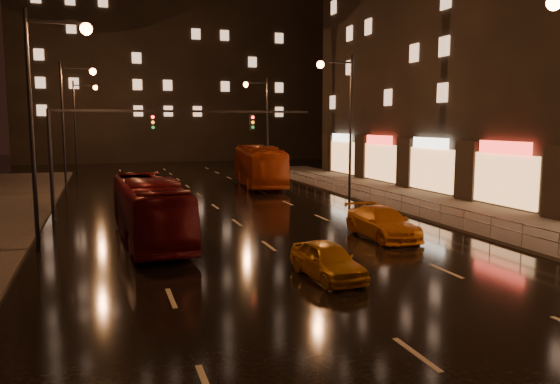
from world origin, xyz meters
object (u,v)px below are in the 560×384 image
object	(u,v)px
taxi_far	(383,223)
taxi_near	(328,260)
bus_curb	(259,166)
bus_red	(150,210)

from	to	relation	value
taxi_far	taxi_near	bearing A→B (deg)	-133.96
taxi_near	bus_curb	bearing A→B (deg)	75.08
taxi_near	taxi_far	distance (m)	7.50
bus_curb	taxi_far	bearing A→B (deg)	-83.75
bus_red	bus_curb	xyz separation A→B (m)	(10.89, 19.86, 0.26)
bus_red	bus_curb	bearing A→B (deg)	58.60
bus_red	taxi_far	size ratio (longest dim) A/B	2.12
taxi_far	bus_curb	bearing A→B (deg)	88.48
taxi_near	bus_red	bearing A→B (deg)	119.43
bus_curb	taxi_near	size ratio (longest dim) A/B	3.24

